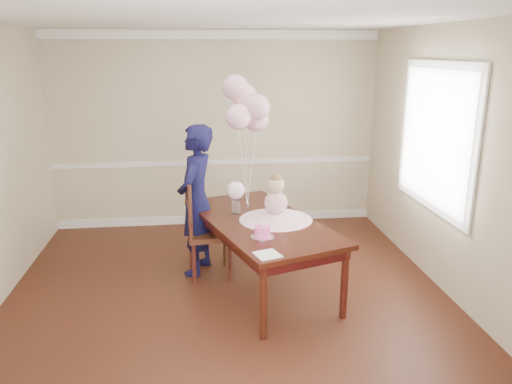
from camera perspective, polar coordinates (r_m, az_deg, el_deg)
name	(u,v)px	position (r m, az deg, el deg)	size (l,w,h in m)	color
floor	(230,306)	(5.06, -3.04, -12.86)	(4.50, 5.00, 0.00)	black
ceiling	(225,17)	(4.44, -3.58, 19.34)	(4.50, 5.00, 0.02)	white
wall_back	(216,131)	(7.01, -4.63, 7.00)	(4.50, 0.02, 2.70)	tan
wall_front	(265,309)	(2.22, 1.04, -13.24)	(4.50, 0.02, 2.70)	tan
wall_right	(460,166)	(5.21, 22.29, 2.72)	(0.02, 5.00, 2.70)	tan
chair_rail_trim	(216,162)	(7.09, -4.55, 3.39)	(4.50, 0.02, 0.07)	silver
crown_molding	(214,34)	(6.92, -4.87, 17.51)	(4.50, 0.02, 0.12)	white
baseboard_trim	(218,219)	(7.31, -4.40, -3.04)	(4.50, 0.02, 0.12)	white
window_frame	(436,137)	(5.59, 19.87, 5.90)	(0.02, 1.66, 1.56)	silver
window_blinds	(434,137)	(5.58, 19.70, 5.90)	(0.01, 1.50, 1.40)	white
dining_table_top	(261,222)	(5.15, 0.53, -3.48)	(1.00, 1.99, 0.05)	black
table_apron	(261,229)	(5.17, 0.53, -4.26)	(0.90, 1.89, 0.10)	black
table_leg_fl	(263,303)	(4.38, 0.85, -12.52)	(0.07, 0.07, 0.70)	black
table_leg_fr	(344,284)	(4.77, 10.06, -10.27)	(0.07, 0.07, 0.70)	black
table_leg_bl	(194,234)	(5.93, -7.04, -4.77)	(0.07, 0.07, 0.70)	black
table_leg_br	(259,224)	(6.22, 0.29, -3.63)	(0.07, 0.07, 0.70)	black
baby_skirt	(276,215)	(5.15, 2.27, -2.62)	(0.76, 0.76, 0.10)	#FFBBD4
baby_torso	(276,203)	(5.11, 2.29, -1.24)	(0.24, 0.24, 0.24)	pink
baby_head	(276,185)	(5.05, 2.31, 0.81)	(0.17, 0.17, 0.17)	#D1AB90
baby_hair	(276,179)	(5.04, 2.32, 1.47)	(0.12, 0.12, 0.12)	brown
cake_platter	(262,237)	(4.68, 0.74, -5.14)	(0.22, 0.22, 0.01)	silver
birthday_cake	(262,231)	(4.66, 0.74, -4.52)	(0.15, 0.15, 0.10)	#FF50AF
cake_flower_a	(262,225)	(4.64, 0.75, -3.77)	(0.03, 0.03, 0.03)	silver
cake_flower_b	(264,224)	(4.67, 0.97, -3.64)	(0.03, 0.03, 0.03)	white
rose_vase_near	(236,207)	(5.31, -2.33, -1.67)	(0.10, 0.10, 0.16)	white
roses_near	(236,190)	(5.26, -2.35, 0.19)	(0.19, 0.19, 0.19)	#FBD2E0
napkin	(267,255)	(4.29, 1.30, -7.17)	(0.20, 0.20, 0.01)	white
balloon_weight	(247,204)	(5.65, -0.99, -1.33)	(0.04, 0.04, 0.02)	silver
balloon_a	(238,117)	(5.40, -2.02, 8.59)	(0.28, 0.28, 0.28)	#FFB4D2
balloon_b	(257,107)	(5.42, 0.14, 9.70)	(0.28, 0.28, 0.28)	#E3A1BD
balloon_c	(245,97)	(5.51, -1.30, 10.84)	(0.28, 0.28, 0.28)	#EDA8B4
balloon_d	(235,87)	(5.49, -2.36, 11.85)	(0.28, 0.28, 0.28)	#D899B8
balloon_e	(256,119)	(5.58, 0.03, 8.33)	(0.28, 0.28, 0.28)	#DF9EAA
balloon_ribbon_a	(243,168)	(5.52, -1.49, 2.76)	(0.00, 0.00, 0.84)	white
balloon_ribbon_b	(252,163)	(5.53, -0.44, 3.31)	(0.00, 0.00, 0.94)	white
balloon_ribbon_c	(246,158)	(5.57, -1.14, 3.93)	(0.00, 0.00, 1.04)	white
balloon_ribbon_d	(242,154)	(5.54, -1.66, 4.40)	(0.00, 0.00, 1.14)	white
balloon_ribbon_e	(252,168)	(5.61, -0.49, 2.72)	(0.00, 0.00, 0.79)	white
dining_chair_seat	(210,234)	(5.52, -5.33, -4.78)	(0.48, 0.48, 0.05)	#3B1C10
chair_leg_fl	(194,264)	(5.42, -7.08, -8.14)	(0.04, 0.04, 0.47)	#38130F
chair_leg_fr	(230,261)	(5.46, -2.96, -7.85)	(0.04, 0.04, 0.47)	#37140F
chair_leg_bl	(191,250)	(5.78, -7.42, -6.59)	(0.04, 0.04, 0.47)	#38150F
chair_leg_br	(225,247)	(5.82, -3.57, -6.33)	(0.04, 0.04, 0.47)	#391F0F
chair_back_post_l	(190,213)	(5.21, -7.53, -2.44)	(0.04, 0.04, 0.61)	#3A190F
chair_back_post_r	(187,203)	(5.59, -7.85, -1.21)	(0.04, 0.04, 0.61)	#321D0D
chair_slat_low	(189,219)	(5.44, -7.64, -3.11)	(0.03, 0.43, 0.05)	black
chair_slat_mid	(189,204)	(5.39, -7.71, -1.37)	(0.03, 0.43, 0.05)	#3D1810
chair_slat_top	(188,188)	(5.34, -7.78, 0.41)	(0.03, 0.43, 0.05)	#331D0D
woman	(196,200)	(5.52, -6.84, -0.97)	(0.61, 0.41, 1.68)	black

